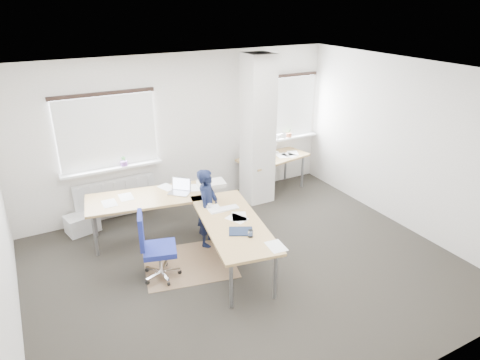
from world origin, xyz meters
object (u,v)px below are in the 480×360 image
task_chair (158,260)px  person (208,208)px  desk_main (192,209)px  desk_side (273,159)px

task_chair → person: size_ratio=0.80×
desk_main → desk_side: desk_side is taller
desk_main → task_chair: 0.95m
desk_main → task_chair: (-0.73, -0.45, -0.41)m
desk_side → person: (-2.00, -1.26, -0.04)m
person → desk_main: bearing=141.0°
desk_main → desk_side: bearing=39.7°
task_chair → person: person is taller
desk_side → task_chair: (-3.00, -1.75, -0.40)m
desk_side → task_chair: desk_side is taller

